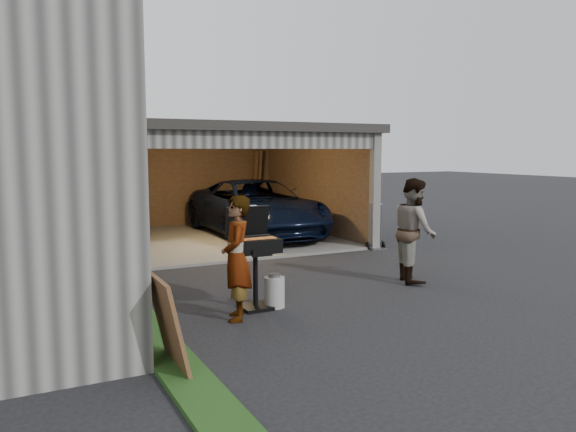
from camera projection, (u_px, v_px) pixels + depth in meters
name	position (u px, v px, depth m)	size (l,w,h in m)	color
ground	(298.00, 307.00, 8.30)	(80.00, 80.00, 0.00)	black
groundcover_strip	(165.00, 351.00, 6.40)	(0.50, 8.00, 0.06)	#193814
garage	(201.00, 167.00, 14.44)	(6.80, 6.30, 2.90)	#605E59
minivan	(256.00, 210.00, 14.95)	(2.43, 5.27, 1.47)	black
woman	(237.00, 258.00, 7.61)	(0.62, 0.41, 1.71)	silver
man	(414.00, 230.00, 9.85)	(0.89, 0.69, 1.83)	#4C361D
bbq_grill	(254.00, 249.00, 8.14)	(0.67, 0.59, 1.49)	black
propane_tank	(274.00, 292.00, 8.27)	(0.30, 0.30, 0.46)	#B5B5B0
plywood_panel	(168.00, 324.00, 5.86)	(0.04, 0.92, 1.03)	#53341C
hand_truck	(376.00, 241.00, 13.11)	(0.46, 0.37, 1.08)	slate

